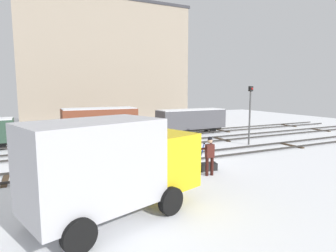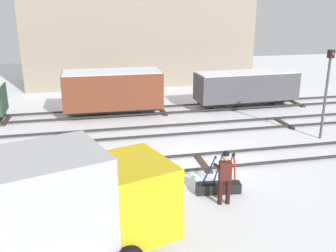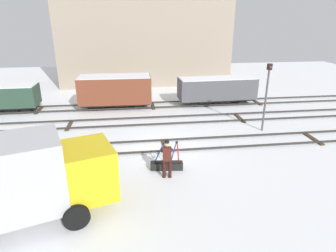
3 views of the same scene
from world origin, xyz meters
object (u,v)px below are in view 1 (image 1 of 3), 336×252
(signal_post, at_px, (250,110))
(delivery_truck, at_px, (114,164))
(freight_car_far_end, at_px, (191,120))
(switch_lever_frame, at_px, (202,166))
(rail_worker, at_px, (209,153))
(freight_car_mid_siding, at_px, (100,122))

(signal_post, bearing_deg, delivery_truck, -148.73)
(delivery_truck, bearing_deg, freight_car_far_end, 33.36)
(switch_lever_frame, distance_m, rail_worker, 1.06)
(rail_worker, xyz_separation_m, delivery_truck, (-5.09, -2.30, 0.67))
(freight_car_far_end, bearing_deg, delivery_truck, -130.34)
(rail_worker, distance_m, freight_car_mid_siding, 11.44)
(switch_lever_frame, bearing_deg, delivery_truck, -143.46)
(switch_lever_frame, xyz_separation_m, freight_car_far_end, (5.48, 10.43, 1.03))
(switch_lever_frame, bearing_deg, freight_car_mid_siding, 110.95)
(rail_worker, height_order, freight_car_far_end, freight_car_far_end)
(switch_lever_frame, distance_m, delivery_truck, 6.16)
(freight_car_far_end, distance_m, freight_car_mid_siding, 8.18)
(freight_car_mid_siding, bearing_deg, signal_post, -32.89)
(rail_worker, bearing_deg, freight_car_far_end, 69.86)
(rail_worker, bearing_deg, switch_lever_frame, 89.57)
(switch_lever_frame, bearing_deg, signal_post, 38.57)
(delivery_truck, bearing_deg, freight_car_mid_siding, 61.35)
(signal_post, distance_m, freight_car_mid_siding, 11.30)
(delivery_truck, height_order, freight_car_mid_siding, delivery_truck)
(switch_lever_frame, relative_size, rail_worker, 0.85)
(delivery_truck, relative_size, freight_car_far_end, 0.94)
(switch_lever_frame, distance_m, freight_car_mid_siding, 10.84)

